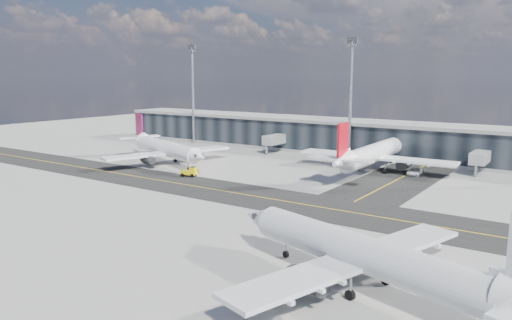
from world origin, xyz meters
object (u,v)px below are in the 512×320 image
object	(u,v)px
airliner_near	(367,256)
service_van	(415,171)
baggage_tug	(190,172)
airliner_af	(165,148)
airliner_redtail	(373,154)

from	to	relation	value
airliner_near	service_van	world-z (taller)	airliner_near
baggage_tug	airliner_near	bearing A→B (deg)	41.96
airliner_near	baggage_tug	size ratio (longest dim) A/B	9.98
airliner_af	airliner_near	size ratio (longest dim) A/B	0.99
airliner_af	airliner_near	world-z (taller)	airliner_near
airliner_af	airliner_near	bearing A→B (deg)	78.63
airliner_redtail	service_van	distance (m)	9.16
airliner_af	service_van	size ratio (longest dim) A/B	6.76
airliner_af	airliner_redtail	world-z (taller)	airliner_redtail
airliner_redtail	service_van	xyz separation A→B (m)	(8.40, 1.85, -3.15)
airliner_af	airliner_near	xyz separation A→B (m)	(64.87, -38.88, 0.00)
airliner_af	service_van	xyz separation A→B (m)	(51.65, 19.29, -2.78)
airliner_redtail	airliner_near	size ratio (longest dim) A/B	1.12
airliner_redtail	service_van	world-z (taller)	airliner_redtail
airliner_redtail	airliner_near	world-z (taller)	airliner_redtail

